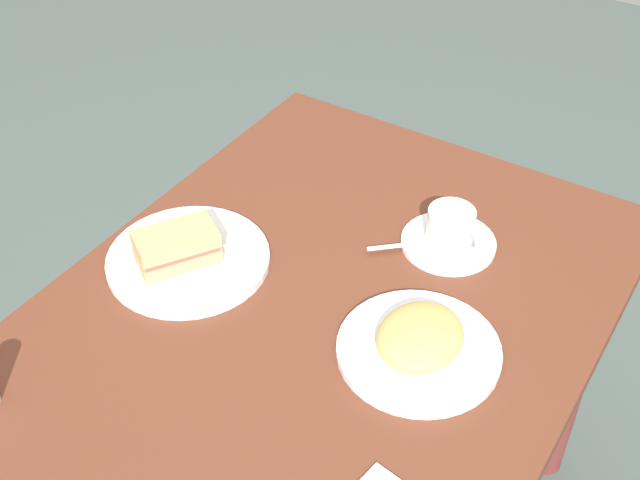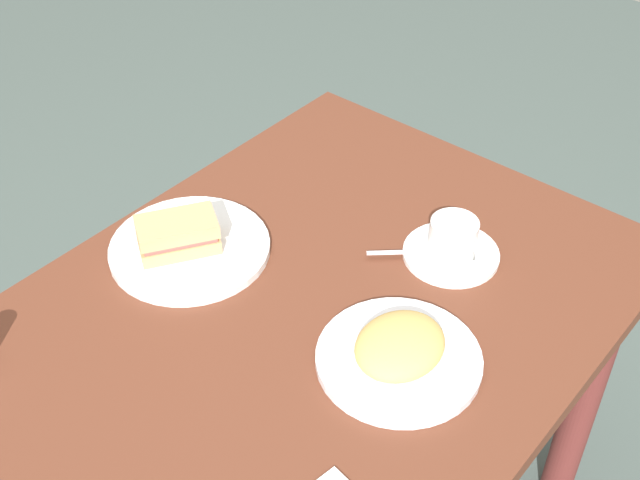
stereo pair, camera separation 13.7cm
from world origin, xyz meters
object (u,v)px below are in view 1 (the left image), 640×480
Objects in this scene: sandwich_front at (177,247)px; coffee_cup at (451,226)px; spoon at (406,244)px; sandwich_plate at (188,259)px; coffee_saucer at (448,243)px; dining_table at (324,358)px; side_plate at (419,350)px.

sandwich_front and coffee_cup have the same top height.
coffee_cup is 0.08m from spoon.
coffee_cup reaches higher than sandwich_plate.
sandwich_front is at bearing 129.14° from coffee_saucer.
sandwich_plate is at bearing 98.82° from dining_table.
spoon is 0.34× the size of side_plate.
dining_table is 0.22m from side_plate.
dining_table is 4.27× the size of side_plate.
sandwich_plate reaches higher than coffee_saucer.
sandwich_plate is 1.11× the size of side_plate.
sandwich_front reaches higher than side_plate.
coffee_cup is at bearing 15.47° from side_plate.
sandwich_front reaches higher than sandwich_plate.
side_plate is (-0.25, -0.07, 0.00)m from coffee_saucer.
sandwich_front reaches higher than spoon.
coffee_cup is (-0.00, -0.00, 0.04)m from coffee_saucer.
coffee_saucer is at bearing -23.73° from dining_table.
sandwich_plate is at bearing 93.25° from side_plate.
sandwich_front is 0.45m from coffee_cup.
coffee_cup reaches higher than side_plate.
dining_table is at bearing -81.18° from sandwich_plate.
sandwich_plate is (-0.04, 0.24, 0.13)m from dining_table.
dining_table is 0.30m from coffee_cup.
sandwich_front is 1.41× the size of coffee_cup.
dining_table is at bearing 156.27° from coffee_saucer.
coffee_cup is (0.28, -0.35, 0.00)m from sandwich_front.
coffee_saucer is at bearing 15.80° from side_plate.
sandwich_front reaches higher than dining_table.
dining_table is 0.28m from sandwich_plate.
sandwich_plate is 0.36m from spoon.
sandwich_plate is 0.44m from coffee_cup.
sandwich_front is at bearing 128.55° from spoon.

